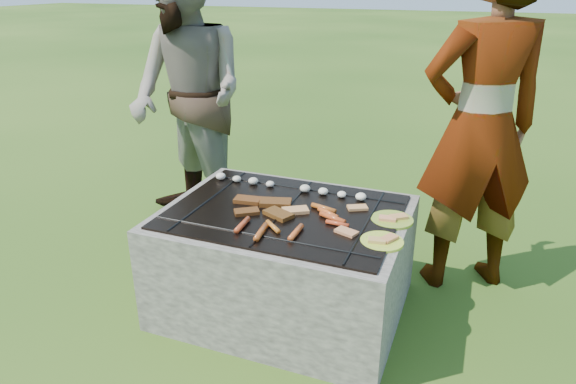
% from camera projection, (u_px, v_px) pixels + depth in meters
% --- Properties ---
extents(lawn, '(60.00, 60.00, 0.00)m').
position_uv_depth(lawn, '(285.00, 305.00, 3.00)').
color(lawn, '#1F4310').
rests_on(lawn, ground).
extents(fire_pit, '(1.30, 1.00, 0.62)m').
position_uv_depth(fire_pit, '(285.00, 263.00, 2.89)').
color(fire_pit, gray).
rests_on(fire_pit, ground).
extents(mushrooms, '(0.95, 0.06, 0.04)m').
position_uv_depth(mushrooms, '(288.00, 186.00, 3.03)').
color(mushrooms, beige).
rests_on(mushrooms, fire_pit).
extents(pork_slabs, '(0.40, 0.30, 0.03)m').
position_uv_depth(pork_slabs, '(265.00, 206.00, 2.79)').
color(pork_slabs, '#964A1B').
rests_on(pork_slabs, fire_pit).
extents(sausages, '(0.52, 0.49, 0.03)m').
position_uv_depth(sausages, '(297.00, 222.00, 2.60)').
color(sausages, '#BD561F').
rests_on(sausages, fire_pit).
extents(bread_on_grate, '(0.46, 0.40, 0.02)m').
position_uv_depth(bread_on_grate, '(322.00, 215.00, 2.70)').
color(bread_on_grate, '#E2B473').
rests_on(bread_on_grate, fire_pit).
extents(plate_far, '(0.29, 0.29, 0.03)m').
position_uv_depth(plate_far, '(392.00, 219.00, 2.67)').
color(plate_far, gold).
rests_on(plate_far, fire_pit).
extents(plate_near, '(0.24, 0.24, 0.03)m').
position_uv_depth(plate_near, '(382.00, 241.00, 2.45)').
color(plate_near, '#FFF83C').
rests_on(plate_near, fire_pit).
extents(cook, '(0.86, 0.77, 1.98)m').
position_uv_depth(cook, '(481.00, 128.00, 2.88)').
color(cook, '#A29887').
rests_on(cook, ground).
extents(bystander, '(1.19, 1.09, 1.97)m').
position_uv_depth(bystander, '(188.00, 97.00, 3.64)').
color(bystander, gray).
rests_on(bystander, ground).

